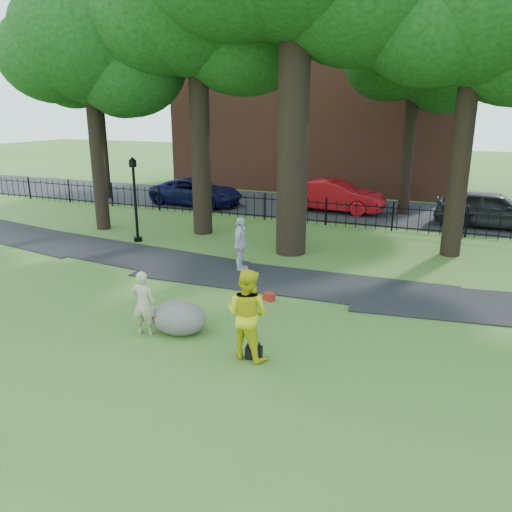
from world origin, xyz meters
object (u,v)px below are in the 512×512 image
at_px(man, 247,314).
at_px(boulder, 178,316).
at_px(woman, 143,303).
at_px(lamppost, 135,201).
at_px(red_sedan, 335,196).

distance_m(man, boulder, 2.20).
height_order(woman, man, man).
bearing_deg(lamppost, red_sedan, 63.90).
xyz_separation_m(man, lamppost, (-8.01, 7.30, 0.66)).
bearing_deg(man, red_sedan, -74.31).
bearing_deg(red_sedan, woman, -178.15).
bearing_deg(boulder, red_sedan, 90.26).
height_order(lamppost, red_sedan, lamppost).
distance_m(lamppost, red_sedan, 10.81).
bearing_deg(woman, boulder, -156.72).
bearing_deg(red_sedan, boulder, -175.79).
distance_m(man, red_sedan, 16.47).
height_order(boulder, red_sedan, red_sedan).
distance_m(boulder, lamppost, 9.10).
relative_size(woman, man, 0.79).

